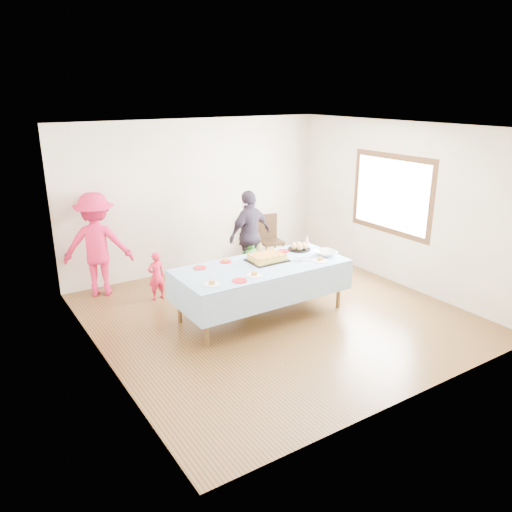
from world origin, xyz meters
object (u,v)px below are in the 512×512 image
Objects in this scene: birthday_cake at (267,258)px; adult_left at (97,245)px; dining_chair at (269,236)px; party_table at (262,269)px.

adult_left reaches higher than birthday_cake.
dining_chair is at bearing -160.61° from adult_left.
adult_left is at bearing 134.10° from birthday_cake.
dining_chair reaches higher than party_table.
dining_chair is 3.18m from adult_left.
party_table is at bearing 153.01° from adult_left.
birthday_cake is 0.60× the size of dining_chair.
adult_left reaches higher than party_table.
birthday_cake is 2.19m from dining_chair.
party_table is 2.36m from dining_chair.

